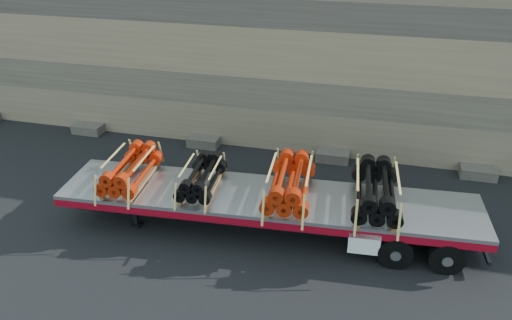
# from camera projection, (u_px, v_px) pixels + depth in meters

# --- Properties ---
(ground) EXTENTS (120.00, 120.00, 0.00)m
(ground) POSITION_uv_depth(u_px,v_px,m) (247.00, 224.00, 14.75)
(ground) COLOR black
(ground) RESTS_ON ground
(rock_wall) EXTENTS (44.00, 3.00, 7.00)m
(rock_wall) POSITION_uv_depth(u_px,v_px,m) (291.00, 50.00, 18.71)
(rock_wall) COLOR #7A6B54
(rock_wall) RESTS_ON ground
(trailer) EXTENTS (11.88, 3.05, 1.18)m
(trailer) POSITION_uv_depth(u_px,v_px,m) (267.00, 213.00, 14.23)
(trailer) COLOR #A2A4A9
(trailer) RESTS_ON ground
(bundle_front) EXTENTS (1.30, 2.37, 0.82)m
(bundle_front) POSITION_uv_depth(u_px,v_px,m) (130.00, 170.00, 14.41)
(bundle_front) COLOR #B12409
(bundle_front) RESTS_ON trailer
(bundle_midfront) EXTENTS (1.14, 2.08, 0.72)m
(bundle_midfront) POSITION_uv_depth(u_px,v_px,m) (202.00, 178.00, 14.09)
(bundle_midfront) COLOR black
(bundle_midfront) RESTS_ON trailer
(bundle_midrear) EXTENTS (1.41, 2.56, 0.88)m
(bundle_midrear) POSITION_uv_depth(u_px,v_px,m) (290.00, 184.00, 13.66)
(bundle_midrear) COLOR #B12409
(bundle_midrear) RESTS_ON trailer
(bundle_rear) EXTENTS (1.43, 2.60, 0.89)m
(bundle_rear) POSITION_uv_depth(u_px,v_px,m) (376.00, 191.00, 13.28)
(bundle_rear) COLOR black
(bundle_rear) RESTS_ON trailer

